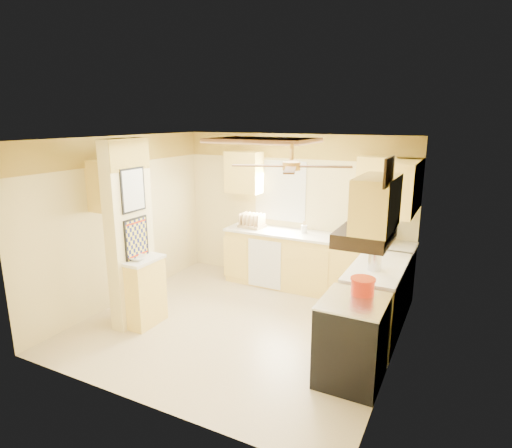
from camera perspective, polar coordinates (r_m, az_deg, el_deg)
The scene contains 34 objects.
floor at distance 6.01m, azimuth -2.18°, elevation -13.24°, with size 4.00×4.00×0.00m, color beige.
ceiling at distance 5.35m, azimuth -2.43°, elevation 11.31°, with size 4.00×4.00×0.00m, color white.
wall_back at distance 7.22m, azimuth 5.06°, elevation 1.94°, with size 4.00×4.00×0.00m, color beige.
wall_front at distance 4.09m, azimuth -15.50°, elevation -8.03°, with size 4.00×4.00×0.00m, color beige.
wall_left at distance 6.73m, azimuth -17.35°, elevation 0.46°, with size 3.80×3.80×0.00m, color beige.
wall_right at distance 4.94m, azimuth 18.49°, elevation -4.43°, with size 3.80×3.80×0.00m, color beige.
wallpaper_border at distance 7.06m, azimuth 5.18°, elevation 10.27°, with size 4.00×0.02×0.40m, color yellow.
partition_column at distance 5.91m, azimuth -16.48°, elevation -1.31°, with size 0.20×0.70×2.50m, color beige.
partition_ledge at distance 6.02m, azimuth -14.41°, elevation -8.94°, with size 0.25×0.55×0.90m, color #F0D15D.
ledge_top at distance 5.85m, azimuth -14.68°, elevation -4.69°, with size 0.28×0.58×0.04m, color white.
lower_cabinets_back at distance 7.00m, azimuth 7.81°, elevation -5.34°, with size 3.00×0.60×0.90m, color #F0D15D.
lower_cabinets_right at distance 5.82m, azimuth 15.85°, elevation -9.86°, with size 0.60×1.40×0.90m, color #F0D15D.
countertop_back at distance 6.85m, azimuth 7.91°, elevation -1.65°, with size 3.04×0.64×0.04m, color white.
countertop_right at distance 5.65m, azimuth 16.07°, elevation -5.47°, with size 0.64×1.44×0.04m, color white.
dishwasher_panel at distance 7.00m, azimuth 1.13°, elevation -5.37°, with size 0.58×0.02×0.80m, color white.
window at distance 7.25m, azimuth 3.23°, elevation 4.43°, with size 0.92×0.02×1.02m.
upper_cab_back_left at distance 7.32m, azimuth -1.58°, elevation 6.92°, with size 0.60×0.35×0.70m, color #F0D15D.
upper_cab_back_right at distance 6.54m, azimuth 17.34°, elevation 5.45°, with size 0.90×0.35×0.70m, color #F0D15D.
upper_cab_right at distance 6.03m, azimuth 19.12°, elevation 4.65°, with size 0.35×1.00×0.70m, color #F0D15D.
upper_cab_left_wall at distance 6.32m, azimuth -18.16°, elevation 5.12°, with size 0.35×0.75×0.70m, color #F0D15D.
upper_cab_over_stove at distance 4.26m, azimuth 15.75°, elevation 2.68°, with size 0.35×0.76×0.52m, color #F0D15D.
stove at distance 4.80m, azimuth 12.68°, elevation -14.84°, with size 0.68×0.77×0.92m.
range_hood at distance 4.35m, azimuth 14.38°, elevation -1.47°, with size 0.50×0.76×0.14m, color black.
poster_menu at distance 5.71m, azimuth -16.07°, elevation 4.38°, with size 0.02×0.42×0.57m.
poster_nashville at distance 5.84m, azimuth -15.65°, elevation -1.91°, with size 0.02×0.42×0.57m.
ceiling_light_panel at distance 5.75m, azimuth 0.94°, elevation 11.06°, with size 1.35×0.95×0.06m.
ceiling_fan at distance 4.31m, azimuth 4.75°, elevation 7.78°, with size 1.15×1.15×0.26m.
vent_grate at distance 3.84m, azimuth 17.32°, elevation 6.68°, with size 0.02×0.40×0.25m, color black.
microwave at distance 6.63m, azimuth 14.86°, elevation -0.98°, with size 0.55×0.37×0.30m, color white.
bowl at distance 5.82m, azimuth -15.51°, elevation -4.39°, with size 0.22×0.22×0.05m, color white.
dutch_oven at distance 4.74m, azimuth 14.05°, elevation -8.02°, with size 0.27×0.27×0.18m.
kettle at distance 5.41m, azimuth 15.56°, elevation -4.77°, with size 0.16×0.16×0.25m.
dish_rack at distance 7.25m, azimuth -0.56°, elevation 0.22°, with size 0.44×0.34×0.24m.
utensil_crock at distance 6.96m, azimuth 6.44°, elevation -0.64°, with size 0.10×0.10×0.19m.
Camera 1 is at (2.61, -4.67, 2.74)m, focal length 30.00 mm.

